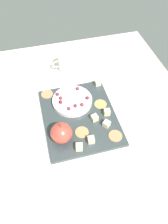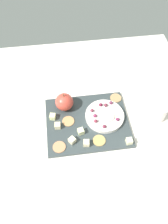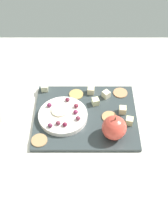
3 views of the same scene
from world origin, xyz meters
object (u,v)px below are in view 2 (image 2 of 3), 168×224
cheese_cube_4 (81,131)px  cheese_cube_5 (58,126)px  cheese_cube_2 (53,117)px  grape_0 (101,105)px  cracker_3 (68,121)px  grape_1 (118,119)px  grape_7 (111,103)px  apple_slice_0 (108,116)px  platter (87,122)px  grape_5 (106,105)px  grape_3 (96,121)px  grape_4 (92,111)px  cheese_cube_1 (129,141)px  cracker_1 (116,98)px  cheese_cube_0 (72,140)px  cracker_0 (59,147)px  serving_dish (105,116)px  grape_6 (104,126)px  cracker_2 (99,141)px  grape_2 (95,116)px  cheese_cube_3 (86,143)px  cup (158,111)px  apple_whole (64,102)px

cheese_cube_4 → cheese_cube_5: same height
cheese_cube_2 → grape_0: bearing=-172.4°
cracker_3 → grape_1: bearing=170.8°
cheese_cube_5 → grape_7: grape_7 is taller
grape_0 → apple_slice_0: size_ratio=0.29×
platter → grape_5: size_ratio=21.89×
grape_3 → grape_5: same height
platter → cheese_cube_5: bearing=5.5°
grape_0 → grape_4: bearing=35.1°
cheese_cube_1 → grape_1: bearing=-75.1°
cracker_1 → cheese_cube_0: bearing=41.6°
cheese_cube_2 → cracker_0: bearing=96.9°
cheese_cube_1 → serving_dish: bearing=-61.0°
cracker_0 → grape_1: size_ratio=3.24×
cheese_cube_2 → cracker_3: size_ratio=0.46×
serving_dish → cracker_1: 12.13cm
cheese_cube_1 → platter: bearing=-39.0°
cracker_0 → grape_7: (-24.47, -17.44, 2.37)cm
serving_dish → cracker_3: serving_dish is taller
platter → grape_6: size_ratio=21.89×
cracker_2 → cheese_cube_0: bearing=-5.3°
cheese_cube_2 → grape_2: size_ratio=1.50×
cheese_cube_5 → grape_1: grape_1 is taller
cracker_0 → apple_slice_0: apple_slice_0 is taller
cheese_cube_2 → grape_1: size_ratio=1.50×
cheese_cube_5 → cracker_2: cheese_cube_5 is taller
cheese_cube_0 → cracker_2: bearing=174.7°
cheese_cube_1 → cheese_cube_4: 20.03cm
grape_0 → grape_1: size_ratio=1.00×
cheese_cube_3 → grape_3: size_ratio=1.50×
cheese_cube_1 → cheese_cube_3: bearing=-4.6°
cracker_2 → cup: 29.14cm
cracker_2 → apple_slice_0: apple_slice_0 is taller
cheese_cube_3 → grape_7: (-13.53, -17.68, 1.37)cm
grape_0 → grape_4: 5.22cm
apple_whole → cheese_cube_4: 15.37cm
cracker_0 → cracker_1: 35.27cm
platter → cracker_3: 8.32cm
platter → cheese_cube_3: size_ratio=14.64×
grape_0 → serving_dish: bearing=100.2°
grape_0 → grape_2: 6.45cm
cheese_cube_5 → grape_7: 25.70cm
grape_1 → cup: bearing=-174.8°
cheese_cube_1 → cup: cup is taller
cheese_cube_1 → grape_2: bearing=-48.0°
cheese_cube_5 → grape_7: size_ratio=1.50×
apple_whole → cup: 41.02cm
grape_4 → cheese_cube_2: bearing=-0.5°
cheese_cube_1 → cheese_cube_4: size_ratio=1.00×
serving_dish → grape_5: (-1.28, -4.56, 1.65)cm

